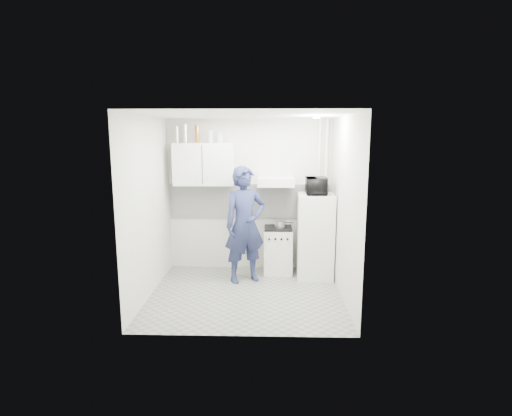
{
  "coord_description": "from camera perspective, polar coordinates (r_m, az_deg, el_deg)",
  "views": [
    {
      "loc": [
        0.31,
        -5.58,
        2.32
      ],
      "look_at": [
        0.14,
        0.3,
        1.25
      ],
      "focal_mm": 28.0,
      "sensor_mm": 36.0,
      "label": 1
    }
  ],
  "objects": [
    {
      "name": "fridge",
      "position": [
        6.63,
        8.44,
        -3.99
      ],
      "size": [
        0.59,
        0.59,
        1.39
      ],
      "primitive_type": "cube",
      "rotation": [
        0.0,
        0.0,
        -0.03
      ],
      "color": "white",
      "rests_on": "floor"
    },
    {
      "name": "backsplash",
      "position": [
        6.92,
        -0.96,
        0.98
      ],
      "size": [
        2.74,
        0.03,
        0.6
      ],
      "primitive_type": "cube",
      "color": "white",
      "rests_on": "wall_back"
    },
    {
      "name": "floor",
      "position": [
        6.05,
        -1.47,
        -12.24
      ],
      "size": [
        2.8,
        2.8,
        0.0
      ],
      "primitive_type": "plane",
      "color": "gray",
      "rests_on": "ground"
    },
    {
      "name": "canister_b",
      "position": [
        6.7,
        -5.18,
        10.0
      ],
      "size": [
        0.09,
        0.09,
        0.18
      ],
      "primitive_type": "cylinder",
      "color": "#B2B7BC",
      "rests_on": "upper_cabinet"
    },
    {
      "name": "wall_left",
      "position": [
        5.93,
        -15.17,
        0.03
      ],
      "size": [
        0.0,
        2.6,
        2.6
      ],
      "primitive_type": "plane",
      "rotation": [
        1.57,
        0.0,
        1.57
      ],
      "color": "beige",
      "rests_on": "floor"
    },
    {
      "name": "bottle_b",
      "position": [
        6.8,
        -10.09,
        10.42
      ],
      "size": [
        0.08,
        0.08,
        0.31
      ],
      "primitive_type": "cylinder",
      "color": "silver",
      "rests_on": "upper_cabinet"
    },
    {
      "name": "pipe_a",
      "position": [
        6.9,
        9.86,
        1.65
      ],
      "size": [
        0.05,
        0.05,
        2.6
      ],
      "primitive_type": "cylinder",
      "color": "white",
      "rests_on": "floor"
    },
    {
      "name": "stove_top",
      "position": [
        6.76,
        3.17,
        -2.87
      ],
      "size": [
        0.46,
        0.46,
        0.03
      ],
      "primitive_type": "cube",
      "color": "black",
      "rests_on": "stove"
    },
    {
      "name": "stove",
      "position": [
        6.86,
        3.14,
        -6.1
      ],
      "size": [
        0.48,
        0.48,
        0.77
      ],
      "primitive_type": "cube",
      "color": "white",
      "rests_on": "floor"
    },
    {
      "name": "range_hood",
      "position": [
        6.63,
        2.83,
        3.79
      ],
      "size": [
        0.6,
        0.5,
        0.14
      ],
      "primitive_type": "cube",
      "color": "white",
      "rests_on": "wall_back"
    },
    {
      "name": "canister_a",
      "position": [
        6.72,
        -6.51,
        10.08
      ],
      "size": [
        0.08,
        0.08,
        0.2
      ],
      "primitive_type": "cylinder",
      "color": "#B2B7BC",
      "rests_on": "upper_cabinet"
    },
    {
      "name": "bottle_a",
      "position": [
        6.82,
        -11.24,
        10.25
      ],
      "size": [
        0.06,
        0.06,
        0.27
      ],
      "primitive_type": "cylinder",
      "color": "silver",
      "rests_on": "upper_cabinet"
    },
    {
      "name": "bottle_c",
      "position": [
        6.76,
        -8.43,
        10.43
      ],
      "size": [
        0.07,
        0.07,
        0.29
      ],
      "primitive_type": "cylinder",
      "color": "brown",
      "rests_on": "upper_cabinet"
    },
    {
      "name": "microwave",
      "position": [
        6.48,
        8.63,
        3.14
      ],
      "size": [
        0.49,
        0.34,
        0.27
      ],
      "primitive_type": "imported",
      "rotation": [
        0.0,
        0.0,
        1.55
      ],
      "color": "black",
      "rests_on": "fridge"
    },
    {
      "name": "ceiling",
      "position": [
        5.6,
        -1.59,
        13.17
      ],
      "size": [
        2.8,
        2.8,
        0.0
      ],
      "primitive_type": "plane",
      "color": "white",
      "rests_on": "wall_back"
    },
    {
      "name": "pipe_b",
      "position": [
        6.88,
        8.87,
        1.66
      ],
      "size": [
        0.04,
        0.04,
        2.6
      ],
      "primitive_type": "cylinder",
      "color": "white",
      "rests_on": "floor"
    },
    {
      "name": "person",
      "position": [
        6.33,
        -1.58,
        -2.4
      ],
      "size": [
        0.8,
        0.68,
        1.85
      ],
      "primitive_type": "imported",
      "rotation": [
        0.0,
        0.0,
        0.42
      ],
      "color": "#202649",
      "rests_on": "floor"
    },
    {
      "name": "saucepan",
      "position": [
        6.76,
        3.44,
        -2.33
      ],
      "size": [
        0.18,
        0.18,
        0.1
      ],
      "primitive_type": "cylinder",
      "color": "silver",
      "rests_on": "stove_top"
    },
    {
      "name": "ceiling_spot_fixture",
      "position": [
        5.83,
        8.63,
        12.65
      ],
      "size": [
        0.1,
        0.1,
        0.02
      ],
      "primitive_type": "cylinder",
      "color": "white",
      "rests_on": "ceiling"
    },
    {
      "name": "wall_back",
      "position": [
        6.92,
        -0.96,
        1.82
      ],
      "size": [
        2.8,
        0.0,
        2.8
      ],
      "primitive_type": "plane",
      "rotation": [
        1.57,
        0.0,
        0.0
      ],
      "color": "beige",
      "rests_on": "floor"
    },
    {
      "name": "wall_right",
      "position": [
        5.78,
        12.47,
        -0.11
      ],
      "size": [
        0.0,
        2.6,
        2.6
      ],
      "primitive_type": "plane",
      "rotation": [
        1.57,
        0.0,
        -1.57
      ],
      "color": "beige",
      "rests_on": "floor"
    },
    {
      "name": "upper_cabinet",
      "position": [
        6.76,
        -7.44,
        6.23
      ],
      "size": [
        1.0,
        0.35,
        0.7
      ],
      "primitive_type": "cube",
      "color": "white",
      "rests_on": "wall_back"
    }
  ]
}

